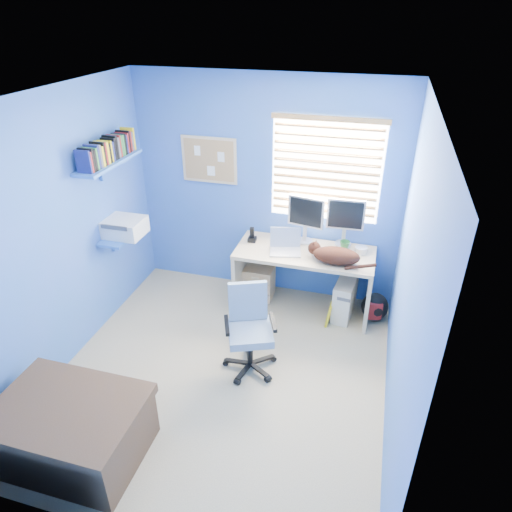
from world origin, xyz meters
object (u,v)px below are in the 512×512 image
(laptop, at_px, (286,243))
(tower_pc, at_px, (345,298))
(cat, at_px, (336,256))
(desk, at_px, (303,280))
(office_chair, at_px, (250,339))

(laptop, relative_size, tower_pc, 0.73)
(cat, bearing_deg, tower_pc, 67.72)
(desk, distance_m, office_chair, 1.12)
(desk, xyz_separation_m, laptop, (-0.20, -0.08, 0.48))
(cat, relative_size, office_chair, 0.57)
(laptop, xyz_separation_m, tower_pc, (0.67, 0.06, -0.62))
(laptop, bearing_deg, cat, -21.75)
(desk, xyz_separation_m, tower_pc, (0.47, -0.02, -0.14))
(laptop, distance_m, cat, 0.56)
(laptop, xyz_separation_m, office_chair, (-0.11, -0.99, -0.54))
(desk, height_order, cat, cat)
(laptop, xyz_separation_m, cat, (0.55, -0.08, -0.02))
(tower_pc, distance_m, office_chair, 1.32)
(tower_pc, bearing_deg, cat, -123.53)
(cat, bearing_deg, laptop, -170.79)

